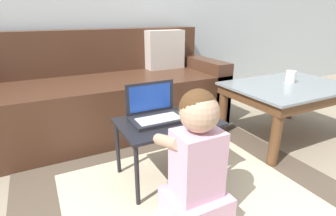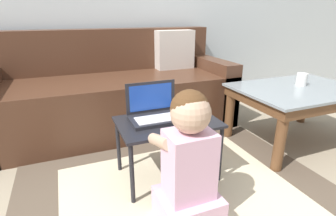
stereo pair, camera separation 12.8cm
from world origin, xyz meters
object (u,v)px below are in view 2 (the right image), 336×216
at_px(laptop_desk, 168,128).
at_px(coffee_table, 298,97).
at_px(couch, 115,94).
at_px(person_seated, 189,165).
at_px(cup_on_table, 302,79).
at_px(laptop, 155,113).
at_px(computer_mouse, 199,117).

bearing_deg(laptop_desk, coffee_table, 3.70).
bearing_deg(couch, laptop_desk, -81.93).
xyz_separation_m(couch, person_seated, (0.08, -1.30, 0.02)).
bearing_deg(cup_on_table, couch, 148.38).
bearing_deg(cup_on_table, laptop, -176.73).
distance_m(coffee_table, computer_mouse, 0.93).
xyz_separation_m(person_seated, cup_on_table, (1.21, 0.51, 0.17)).
relative_size(couch, person_seated, 2.99).
bearing_deg(laptop, computer_mouse, -24.07).
height_order(coffee_table, computer_mouse, coffee_table).
height_order(couch, person_seated, couch).
height_order(person_seated, cup_on_table, person_seated).
bearing_deg(laptop, person_seated, -89.38).
height_order(computer_mouse, person_seated, person_seated).
relative_size(laptop_desk, cup_on_table, 6.24).
relative_size(couch, laptop, 6.53).
bearing_deg(laptop, laptop_desk, -40.24).
distance_m(couch, laptop_desk, 0.92).
distance_m(laptop, computer_mouse, 0.26).
relative_size(laptop_desk, computer_mouse, 6.24).
distance_m(laptop_desk, person_seated, 0.39).
xyz_separation_m(laptop_desk, cup_on_table, (1.16, 0.12, 0.16)).
xyz_separation_m(laptop_desk, laptop, (-0.06, 0.05, 0.08)).
bearing_deg(laptop_desk, cup_on_table, 5.89).
bearing_deg(laptop, couch, 94.66).
bearing_deg(person_seated, computer_mouse, 55.38).
distance_m(laptop_desk, cup_on_table, 1.18).
relative_size(couch, cup_on_table, 21.57).
height_order(laptop, cup_on_table, laptop).
distance_m(computer_mouse, cup_on_table, 1.00).
distance_m(couch, computer_mouse, 1.02).
bearing_deg(laptop_desk, person_seated, -97.95).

